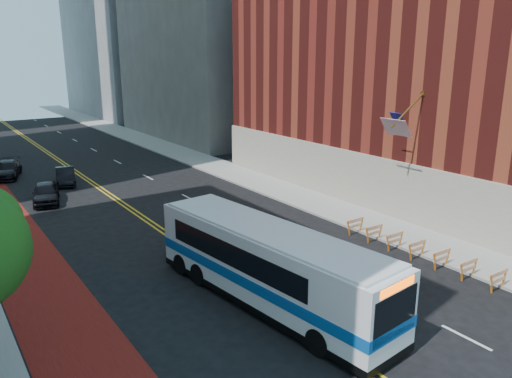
{
  "coord_description": "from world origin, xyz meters",
  "views": [
    {
      "loc": [
        -11.97,
        -11.7,
        10.89
      ],
      "look_at": [
        1.57,
        8.0,
        4.35
      ],
      "focal_mm": 35.0,
      "sensor_mm": 36.0,
      "label": 1
    }
  ],
  "objects": [
    {
      "name": "construction_barriers",
      "position": [
        9.6,
        3.42,
        0.68
      ],
      "size": [
        1.42,
        10.91,
        1.0
      ],
      "color": "orange",
      "rests_on": "ground"
    },
    {
      "name": "lane_dashes",
      "position": [
        4.8,
        38.0,
        0.01
      ],
      "size": [
        0.14,
        98.2,
        0.01
      ],
      "color": "silver",
      "rests_on": "ground"
    },
    {
      "name": "center_line_inner",
      "position": [
        -0.18,
        30.0,
        0.0
      ],
      "size": [
        0.14,
        140.0,
        0.01
      ],
      "primitive_type": "cube",
      "color": "gold",
      "rests_on": "ground"
    },
    {
      "name": "car_a",
      "position": [
        -4.6,
        26.82,
        0.77
      ],
      "size": [
        2.82,
        4.81,
        1.54
      ],
      "primitive_type": "imported",
      "rotation": [
        0.0,
        0.0,
        -0.24
      ],
      "color": "black",
      "rests_on": "ground"
    },
    {
      "name": "brick_building",
      "position": [
        21.93,
        12.0,
        10.96
      ],
      "size": [
        18.73,
        36.0,
        22.0
      ],
      "color": "maroon",
      "rests_on": "ground"
    },
    {
      "name": "sidewalk_right",
      "position": [
        12.0,
        30.0,
        0.07
      ],
      "size": [
        4.0,
        140.0,
        0.15
      ],
      "primitive_type": "cube",
      "color": "gray",
      "rests_on": "ground"
    },
    {
      "name": "car_c",
      "position": [
        -5.7,
        37.09,
        0.73
      ],
      "size": [
        3.45,
        5.39,
        1.45
      ],
      "primitive_type": "imported",
      "rotation": [
        0.0,
        0.0,
        -0.31
      ],
      "color": "black",
      "rests_on": "ground"
    },
    {
      "name": "transit_bus",
      "position": [
        -0.02,
        4.84,
        1.86
      ],
      "size": [
        4.25,
        13.21,
        3.57
      ],
      "rotation": [
        0.0,
        0.0,
        0.11
      ],
      "color": "white",
      "rests_on": "ground"
    },
    {
      "name": "center_line_outer",
      "position": [
        0.18,
        30.0,
        0.0
      ],
      "size": [
        0.14,
        140.0,
        0.01
      ],
      "primitive_type": "cube",
      "color": "gold",
      "rests_on": "ground"
    },
    {
      "name": "ground",
      "position": [
        0.0,
        0.0,
        0.0
      ],
      "size": [
        160.0,
        160.0,
        0.0
      ],
      "primitive_type": "plane",
      "color": "black",
      "rests_on": "ground"
    },
    {
      "name": "car_b",
      "position": [
        -1.94,
        31.73,
        0.7
      ],
      "size": [
        2.4,
        4.5,
        1.41
      ],
      "primitive_type": "imported",
      "rotation": [
        0.0,
        0.0,
        -0.22
      ],
      "color": "black",
      "rests_on": "ground"
    }
  ]
}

